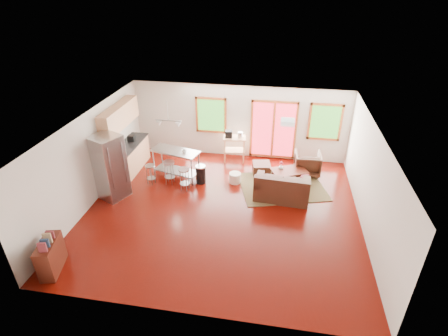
% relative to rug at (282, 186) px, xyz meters
% --- Properties ---
extents(floor, '(7.50, 7.00, 0.02)m').
position_rel_rug_xyz_m(floor, '(-1.63, -1.55, -0.02)').
color(floor, '#3A0501').
rests_on(floor, ground).
extents(ceiling, '(7.50, 7.00, 0.02)m').
position_rel_rug_xyz_m(ceiling, '(-1.63, -1.55, 2.60)').
color(ceiling, silver).
rests_on(ceiling, ground).
extents(back_wall, '(7.50, 0.02, 2.60)m').
position_rel_rug_xyz_m(back_wall, '(-1.63, 1.96, 1.29)').
color(back_wall, beige).
rests_on(back_wall, ground).
extents(left_wall, '(0.02, 7.00, 2.60)m').
position_rel_rug_xyz_m(left_wall, '(-5.39, -1.55, 1.29)').
color(left_wall, beige).
rests_on(left_wall, ground).
extents(right_wall, '(0.02, 7.00, 2.60)m').
position_rel_rug_xyz_m(right_wall, '(2.13, -1.55, 1.29)').
color(right_wall, beige).
rests_on(right_wall, ground).
extents(front_wall, '(7.50, 0.02, 2.60)m').
position_rel_rug_xyz_m(front_wall, '(-1.63, -5.06, 1.29)').
color(front_wall, beige).
rests_on(front_wall, ground).
extents(window_left, '(1.10, 0.05, 1.30)m').
position_rel_rug_xyz_m(window_left, '(-2.63, 1.91, 1.49)').
color(window_left, '#2A601D').
rests_on(window_left, back_wall).
extents(french_doors, '(1.60, 0.05, 2.10)m').
position_rel_rug_xyz_m(french_doors, '(-0.43, 1.91, 1.09)').
color(french_doors, red).
rests_on(french_doors, back_wall).
extents(window_right, '(1.10, 0.05, 1.30)m').
position_rel_rug_xyz_m(window_right, '(1.27, 1.91, 1.49)').
color(window_right, '#2A601D').
rests_on(window_right, back_wall).
extents(rug, '(2.99, 2.60, 0.03)m').
position_rel_rug_xyz_m(rug, '(0.00, 0.00, 0.00)').
color(rug, '#3C5734').
rests_on(rug, floor).
extents(loveseat, '(1.63, 1.00, 0.84)m').
position_rel_rug_xyz_m(loveseat, '(-0.01, -0.67, 0.32)').
color(loveseat, black).
rests_on(loveseat, floor).
extents(coffee_table, '(1.26, 1.04, 0.44)m').
position_rel_rug_xyz_m(coffee_table, '(0.20, 0.31, 0.36)').
color(coffee_table, '#3A130A').
rests_on(coffee_table, floor).
extents(armchair, '(0.85, 0.80, 0.84)m').
position_rel_rug_xyz_m(armchair, '(0.78, 0.98, 0.41)').
color(armchair, black).
rests_on(armchair, floor).
extents(ottoman, '(0.66, 0.66, 0.38)m').
position_rel_rug_xyz_m(ottoman, '(-0.70, 0.72, 0.18)').
color(ottoman, black).
rests_on(ottoman, floor).
extents(pouf, '(0.46, 0.46, 0.33)m').
position_rel_rug_xyz_m(pouf, '(-1.49, 0.02, 0.15)').
color(pouf, beige).
rests_on(pouf, floor).
extents(vase, '(0.17, 0.17, 0.28)m').
position_rel_rug_xyz_m(vase, '(-0.07, 0.40, 0.49)').
color(vase, silver).
rests_on(vase, coffee_table).
extents(book, '(0.22, 0.08, 0.29)m').
position_rel_rug_xyz_m(book, '(0.55, 0.10, 0.53)').
color(book, maroon).
rests_on(book, coffee_table).
extents(cabinets, '(0.64, 2.24, 2.30)m').
position_rel_rug_xyz_m(cabinets, '(-5.12, 0.15, 0.91)').
color(cabinets, tan).
rests_on(cabinets, floor).
extents(refrigerator, '(1.02, 1.01, 1.94)m').
position_rel_rug_xyz_m(refrigerator, '(-4.97, -1.33, 0.96)').
color(refrigerator, '#B7BABC').
rests_on(refrigerator, floor).
extents(island, '(1.65, 0.99, 0.98)m').
position_rel_rug_xyz_m(island, '(-3.40, 0.02, 0.66)').
color(island, '#B7BABC').
rests_on(island, floor).
extents(cup, '(0.14, 0.12, 0.13)m').
position_rel_rug_xyz_m(cup, '(-3.09, -0.05, 1.00)').
color(cup, silver).
rests_on(cup, island).
extents(bar_stool_a, '(0.37, 0.37, 0.65)m').
position_rel_rug_xyz_m(bar_stool_a, '(-4.09, -0.50, 0.47)').
color(bar_stool_a, '#B7BABC').
rests_on(bar_stool_a, floor).
extents(bar_stool_b, '(0.38, 0.38, 0.77)m').
position_rel_rug_xyz_m(bar_stool_b, '(-3.52, -0.37, 0.56)').
color(bar_stool_b, '#B7BABC').
rests_on(bar_stool_b, floor).
extents(bar_stool_c, '(0.38, 0.38, 0.73)m').
position_rel_rug_xyz_m(bar_stool_c, '(-2.95, -0.66, 0.53)').
color(bar_stool_c, '#B7BABC').
rests_on(bar_stool_c, floor).
extents(trash_can, '(0.42, 0.42, 0.59)m').
position_rel_rug_xyz_m(trash_can, '(-2.56, -0.16, 0.29)').
color(trash_can, black).
rests_on(trash_can, floor).
extents(kitchen_cart, '(0.82, 0.59, 1.17)m').
position_rel_rug_xyz_m(kitchen_cart, '(-1.75, 1.44, 0.79)').
color(kitchen_cart, tan).
rests_on(kitchen_cart, floor).
extents(bookshelf, '(0.53, 0.92, 1.02)m').
position_rel_rug_xyz_m(bookshelf, '(-4.98, -4.40, 0.39)').
color(bookshelf, '#3A130A').
rests_on(bookshelf, floor).
extents(ceiling_flush, '(0.35, 0.35, 0.12)m').
position_rel_rug_xyz_m(ceiling_flush, '(-0.03, -0.95, 2.52)').
color(ceiling_flush, white).
rests_on(ceiling_flush, ceiling).
extents(pendant_light, '(0.80, 0.18, 0.79)m').
position_rel_rug_xyz_m(pendant_light, '(-3.53, -0.05, 1.88)').
color(pendant_light, gray).
rests_on(pendant_light, ceiling).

